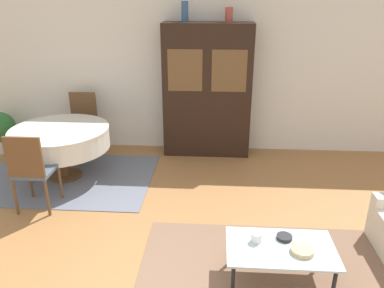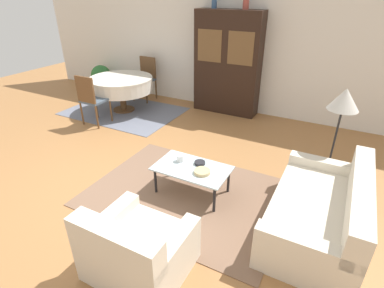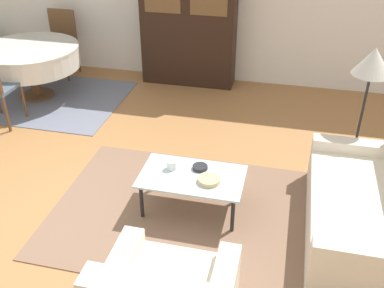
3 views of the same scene
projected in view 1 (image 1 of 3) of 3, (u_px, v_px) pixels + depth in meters
name	position (u px, v px, depth m)	size (l,w,h in m)	color
wall_back	(189.00, 71.00, 6.18)	(10.00, 0.06, 2.70)	silver
area_rug	(274.00, 287.00, 3.49)	(2.59, 1.93, 0.01)	brown
dining_rug	(67.00, 178.00, 5.53)	(2.49, 1.73, 0.01)	slate
coffee_table	(281.00, 251.00, 3.42)	(0.99, 0.59, 0.39)	black
display_cabinet	(207.00, 91.00, 6.03)	(1.41, 0.41, 2.13)	black
dining_table	(60.00, 138.00, 5.35)	(1.39, 1.39, 0.75)	brown
dining_chair_near	(31.00, 168.00, 4.52)	(0.44, 0.44, 1.02)	brown
dining_chair_far	(82.00, 120.00, 6.21)	(0.44, 0.44, 1.02)	brown
cup	(256.00, 237.00, 3.47)	(0.10, 0.10, 0.09)	white
bowl	(302.00, 250.00, 3.33)	(0.21, 0.21, 0.04)	tan
bowl_small	(284.00, 237.00, 3.52)	(0.15, 0.15, 0.03)	#232328
vase_tall	(185.00, 12.00, 5.60)	(0.11, 0.11, 0.30)	#33517A
vase_short	(229.00, 15.00, 5.57)	(0.12, 0.12, 0.22)	#9E4238
potted_plant	(0.00, 129.00, 6.32)	(0.52, 0.52, 0.70)	beige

